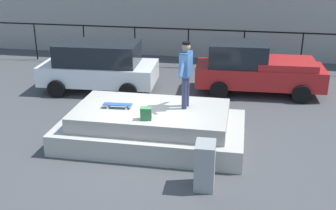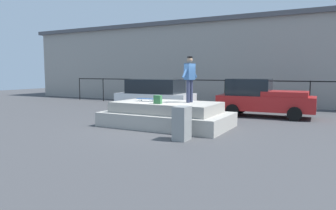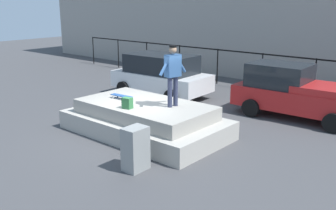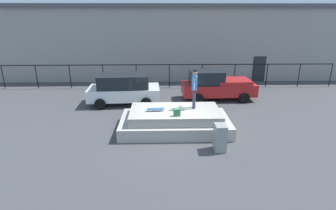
{
  "view_description": "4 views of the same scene",
  "coord_description": "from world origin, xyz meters",
  "px_view_note": "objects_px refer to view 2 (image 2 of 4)",
  "views": [
    {
      "loc": [
        2.4,
        -10.11,
        5.19
      ],
      "look_at": [
        0.38,
        0.93,
        0.86
      ],
      "focal_mm": 45.07,
      "sensor_mm": 36.0,
      "label": 1
    },
    {
      "loc": [
        6.0,
        -10.76,
        2.16
      ],
      "look_at": [
        -0.4,
        1.2,
        0.76
      ],
      "focal_mm": 33.45,
      "sensor_mm": 36.0,
      "label": 2
    },
    {
      "loc": [
        8.04,
        -7.96,
        4.05
      ],
      "look_at": [
        0.11,
        1.27,
        0.72
      ],
      "focal_mm": 41.35,
      "sensor_mm": 36.0,
      "label": 3
    },
    {
      "loc": [
        -0.6,
        -11.51,
        5.24
      ],
      "look_at": [
        -0.26,
        1.55,
        0.78
      ],
      "focal_mm": 28.99,
      "sensor_mm": 36.0,
      "label": 4
    }
  ],
  "objects_px": {
    "car_red_pickup_mid": "(262,98)",
    "skateboarder": "(190,76)",
    "skateboard": "(146,99)",
    "utility_box": "(182,123)",
    "backpack": "(158,100)",
    "car_white_hatchback_near": "(155,95)"
  },
  "relations": [
    {
      "from": "skateboard",
      "to": "skateboarder",
      "type": "bearing_deg",
      "value": 12.57
    },
    {
      "from": "car_white_hatchback_near",
      "to": "utility_box",
      "type": "distance_m",
      "value": 7.59
    },
    {
      "from": "skateboarder",
      "to": "skateboard",
      "type": "bearing_deg",
      "value": -167.43
    },
    {
      "from": "car_white_hatchback_near",
      "to": "utility_box",
      "type": "bearing_deg",
      "value": -53.1
    },
    {
      "from": "backpack",
      "to": "utility_box",
      "type": "height_order",
      "value": "backpack"
    },
    {
      "from": "skateboard",
      "to": "backpack",
      "type": "height_order",
      "value": "backpack"
    },
    {
      "from": "backpack",
      "to": "skateboarder",
      "type": "bearing_deg",
      "value": 42.5
    },
    {
      "from": "car_red_pickup_mid",
      "to": "utility_box",
      "type": "distance_m",
      "value": 6.88
    },
    {
      "from": "skateboarder",
      "to": "skateboard",
      "type": "height_order",
      "value": "skateboarder"
    },
    {
      "from": "car_red_pickup_mid",
      "to": "backpack",
      "type": "bearing_deg",
      "value": -117.1
    },
    {
      "from": "skateboarder",
      "to": "car_red_pickup_mid",
      "type": "height_order",
      "value": "skateboarder"
    },
    {
      "from": "skateboard",
      "to": "car_white_hatchback_near",
      "type": "relative_size",
      "value": 0.19
    },
    {
      "from": "backpack",
      "to": "car_white_hatchback_near",
      "type": "height_order",
      "value": "car_white_hatchback_near"
    },
    {
      "from": "skateboard",
      "to": "utility_box",
      "type": "relative_size",
      "value": 0.73
    },
    {
      "from": "skateboarder",
      "to": "backpack",
      "type": "bearing_deg",
      "value": -129.84
    },
    {
      "from": "skateboarder",
      "to": "backpack",
      "type": "xyz_separation_m",
      "value": [
        -0.86,
        -1.03,
        -0.9
      ]
    },
    {
      "from": "skateboarder",
      "to": "car_white_hatchback_near",
      "type": "bearing_deg",
      "value": 135.35
    },
    {
      "from": "backpack",
      "to": "car_red_pickup_mid",
      "type": "relative_size",
      "value": 0.07
    },
    {
      "from": "skateboard",
      "to": "car_red_pickup_mid",
      "type": "bearing_deg",
      "value": 52.31
    },
    {
      "from": "backpack",
      "to": "utility_box",
      "type": "bearing_deg",
      "value": -46.26
    },
    {
      "from": "skateboarder",
      "to": "utility_box",
      "type": "distance_m",
      "value": 2.89
    },
    {
      "from": "car_red_pickup_mid",
      "to": "skateboarder",
      "type": "bearing_deg",
      "value": -113.6
    }
  ]
}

